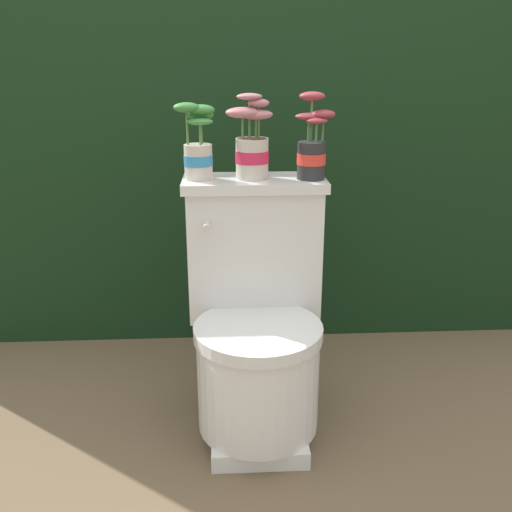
% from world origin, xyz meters
% --- Properties ---
extents(ground_plane, '(12.00, 12.00, 0.00)m').
position_xyz_m(ground_plane, '(0.00, 0.00, 0.00)').
color(ground_plane, brown).
extents(hedge_backdrop, '(2.81, 0.86, 1.33)m').
position_xyz_m(hedge_backdrop, '(0.00, 1.06, 0.67)').
color(hedge_backdrop, black).
rests_on(hedge_backdrop, ground).
extents(toilet, '(0.43, 0.50, 0.76)m').
position_xyz_m(toilet, '(0.04, 0.05, 0.34)').
color(toilet, silver).
rests_on(toilet, ground).
extents(potted_plant_left, '(0.12, 0.10, 0.22)m').
position_xyz_m(potted_plant_left, '(-0.12, 0.17, 0.86)').
color(potted_plant_left, beige).
rests_on(potted_plant_left, toilet).
extents(potted_plant_midleft, '(0.14, 0.10, 0.24)m').
position_xyz_m(potted_plant_midleft, '(0.03, 0.17, 0.86)').
color(potted_plant_midleft, beige).
rests_on(potted_plant_midleft, toilet).
extents(potted_plant_middle, '(0.12, 0.10, 0.25)m').
position_xyz_m(potted_plant_middle, '(0.21, 0.16, 0.85)').
color(potted_plant_middle, '#262628').
rests_on(potted_plant_middle, toilet).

